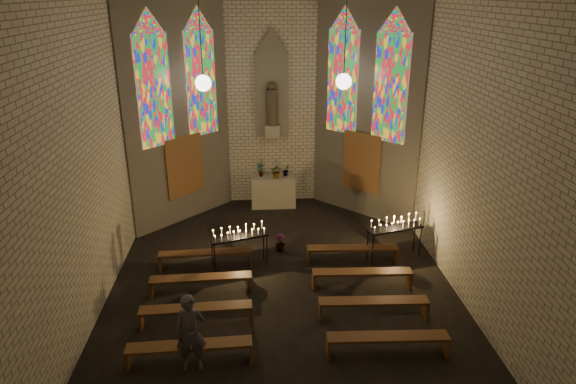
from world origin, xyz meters
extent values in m
plane|color=black|center=(0.00, 0.00, 0.00)|extent=(12.00, 12.00, 0.00)
cube|color=beige|center=(0.00, 6.00, 3.50)|extent=(8.00, 0.02, 7.00)
cube|color=beige|center=(0.00, -6.00, 3.50)|extent=(8.00, 0.02, 7.00)
cube|color=beige|center=(-4.00, 0.00, 3.50)|extent=(0.02, 12.00, 7.00)
cube|color=beige|center=(4.00, 0.00, 3.50)|extent=(0.02, 12.00, 7.00)
cube|color=beige|center=(-2.75, 4.75, 3.50)|extent=(2.72, 2.72, 7.00)
cube|color=beige|center=(2.75, 4.75, 3.50)|extent=(2.72, 2.72, 7.00)
cube|color=#4C3F8C|center=(-3.21, 4.06, 4.00)|extent=(0.78, 0.78, 3.00)
cube|color=#4C3F8C|center=(-2.06, 5.21, 4.00)|extent=(0.78, 0.78, 3.00)
cube|color=#4C3F8C|center=(2.06, 5.21, 4.00)|extent=(0.78, 0.78, 3.00)
cube|color=#4C3F8C|center=(3.21, 4.06, 4.00)|extent=(0.78, 0.78, 3.00)
cube|color=brown|center=(-2.63, 4.63, 1.70)|extent=(0.95, 0.95, 1.80)
cube|color=brown|center=(2.63, 4.63, 1.70)|extent=(0.95, 0.95, 1.80)
cube|color=gray|center=(0.00, 5.92, 3.50)|extent=(1.00, 0.12, 2.60)
cone|color=gray|center=(0.00, 5.92, 5.15)|extent=(1.00, 1.00, 0.80)
cube|color=#BAB598|center=(0.00, 5.78, 2.40)|extent=(0.45, 0.30, 0.40)
cylinder|color=brown|center=(0.00, 5.78, 3.15)|extent=(0.36, 0.36, 1.10)
sphere|color=brown|center=(0.00, 5.78, 3.80)|extent=(0.26, 0.26, 0.26)
sphere|color=white|center=(-1.90, 4.10, 4.20)|extent=(0.44, 0.44, 0.44)
cylinder|color=black|center=(-1.90, 4.10, 5.60)|extent=(0.02, 0.02, 2.80)
sphere|color=white|center=(1.90, 4.10, 4.20)|extent=(0.44, 0.44, 0.44)
cylinder|color=black|center=(1.90, 4.10, 5.60)|extent=(0.02, 0.02, 2.80)
cube|color=#BAB598|center=(0.00, 5.45, 0.50)|extent=(1.40, 0.60, 1.00)
imported|color=#4C723F|center=(-0.40, 5.51, 1.22)|extent=(0.28, 0.24, 0.44)
imported|color=#4C723F|center=(0.11, 5.35, 1.22)|extent=(0.44, 0.40, 0.43)
imported|color=#4C723F|center=(0.42, 5.51, 1.19)|extent=(0.26, 0.24, 0.39)
imported|color=#4C723F|center=(0.06, 2.36, 0.24)|extent=(0.34, 0.34, 0.48)
cube|color=black|center=(-1.00, 1.60, 0.82)|extent=(1.46, 0.75, 0.04)
cylinder|color=black|center=(-1.60, 1.27, 0.40)|extent=(0.03, 0.03, 0.80)
cylinder|color=black|center=(-0.32, 1.67, 0.40)|extent=(0.03, 0.03, 0.80)
cylinder|color=black|center=(-1.68, 1.53, 0.40)|extent=(0.03, 0.03, 0.80)
cylinder|color=black|center=(-0.40, 1.93, 0.40)|extent=(0.03, 0.03, 0.80)
cube|color=black|center=(2.97, 1.76, 0.85)|extent=(1.52, 0.74, 0.05)
cylinder|color=black|center=(2.34, 1.44, 0.42)|extent=(0.03, 0.03, 0.83)
cylinder|color=black|center=(3.67, 1.82, 0.42)|extent=(0.03, 0.03, 0.83)
cylinder|color=black|center=(2.26, 1.71, 0.42)|extent=(0.03, 0.03, 0.83)
cylinder|color=black|center=(3.60, 2.08, 0.42)|extent=(0.03, 0.03, 0.83)
cube|color=brown|center=(-1.86, 1.61, 0.42)|extent=(2.32, 0.41, 0.06)
cube|color=brown|center=(-2.99, 1.56, 0.21)|extent=(0.07, 0.33, 0.42)
cube|color=brown|center=(-0.73, 1.65, 0.21)|extent=(0.07, 0.33, 0.42)
cube|color=brown|center=(1.86, 1.61, 0.42)|extent=(2.32, 0.41, 0.06)
cube|color=brown|center=(0.73, 1.65, 0.21)|extent=(0.07, 0.33, 0.42)
cube|color=brown|center=(2.99, 1.56, 0.21)|extent=(0.07, 0.33, 0.42)
cube|color=brown|center=(-1.86, 0.41, 0.42)|extent=(2.32, 0.41, 0.06)
cube|color=brown|center=(-2.99, 0.36, 0.21)|extent=(0.07, 0.33, 0.42)
cube|color=brown|center=(-0.73, 0.45, 0.21)|extent=(0.07, 0.33, 0.42)
cube|color=brown|center=(1.86, 0.41, 0.42)|extent=(2.32, 0.41, 0.06)
cube|color=brown|center=(0.73, 0.45, 0.21)|extent=(0.07, 0.33, 0.42)
cube|color=brown|center=(2.99, 0.36, 0.21)|extent=(0.07, 0.33, 0.42)
cube|color=brown|center=(-1.86, -0.79, 0.42)|extent=(2.32, 0.41, 0.06)
cube|color=brown|center=(-2.99, -0.84, 0.21)|extent=(0.07, 0.33, 0.42)
cube|color=brown|center=(-0.73, -0.75, 0.21)|extent=(0.07, 0.33, 0.42)
cube|color=brown|center=(1.86, -0.79, 0.42)|extent=(2.32, 0.41, 0.06)
cube|color=brown|center=(0.73, -0.75, 0.21)|extent=(0.07, 0.33, 0.42)
cube|color=brown|center=(2.99, -0.84, 0.21)|extent=(0.07, 0.33, 0.42)
cube|color=brown|center=(-1.86, -1.99, 0.42)|extent=(2.32, 0.41, 0.06)
cube|color=brown|center=(-2.99, -2.04, 0.21)|extent=(0.07, 0.33, 0.42)
cube|color=brown|center=(-0.73, -1.95, 0.21)|extent=(0.07, 0.33, 0.42)
cube|color=brown|center=(1.86, -1.99, 0.42)|extent=(2.32, 0.41, 0.06)
cube|color=brown|center=(0.73, -1.95, 0.21)|extent=(0.07, 0.33, 0.42)
cube|color=brown|center=(2.99, -2.04, 0.21)|extent=(0.07, 0.33, 0.42)
imported|color=#504F5A|center=(-1.80, -2.09, 0.76)|extent=(0.58, 0.40, 1.52)
camera|label=1|loc=(-0.57, -9.86, 6.53)|focal=32.00mm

